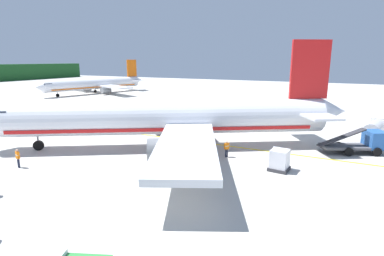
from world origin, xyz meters
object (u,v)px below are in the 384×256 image
Objects in this scene: airliner_mid_apron at (96,84)px; crew_marshaller at (227,148)px; airliner_foreground at (168,118)px; service_truck_catering at (377,128)px; cargo_container_mid at (280,160)px; crew_loader_left at (18,157)px; service_truck_baggage at (364,142)px.

airliner_mid_apron is 67.96m from crew_marshaller.
airliner_mid_apron is at bearing 51.19° from airliner_foreground.
service_truck_catering is (-23.82, -69.66, -1.40)m from airliner_mid_apron.
crew_marshaller is (-15.42, 14.21, -0.39)m from service_truck_catering.
cargo_container_mid reaches higher than crew_loader_left.
airliner_foreground is at bearing -128.81° from airliner_mid_apron.
service_truck_baggage reaches higher than crew_loader_left.
airliner_foreground is 7.52m from crew_marshaller.
crew_loader_left is (-27.01, 30.20, -0.34)m from service_truck_catering.
crew_marshaller is at bearing -54.08° from crew_loader_left.
airliner_mid_apron is at bearing 65.20° from service_truck_baggage.
airliner_foreground is 5.42× the size of service_truck_baggage.
airliner_foreground reaches higher than service_truck_baggage.
airliner_mid_apron is 73.63m from service_truck_catering.
crew_marshaller is at bearing 75.58° from cargo_container_mid.
airliner_foreground is 13.04m from cargo_container_mid.
service_truck_catering is at bearing -42.65° from crew_marshaller.
airliner_foreground is 21.90× the size of crew_marshaller.
cargo_container_mid is at bearing -64.76° from crew_loader_left.
airliner_mid_apron reaches higher than service_truck_catering.
airliner_mid_apron is 73.34m from cargo_container_mid.
service_truck_baggage is at bearing -55.68° from crew_loader_left.
service_truck_catering is 4.03× the size of crew_marshaller.
crew_loader_left is at bearing -142.18° from airliner_mid_apron.
crew_loader_left is at bearing 131.81° from service_truck_catering.
airliner_mid_apron is (38.87, 48.32, -0.59)m from airliner_foreground.
crew_marshaller is (-39.24, -55.45, -1.79)m from airliner_mid_apron.
cargo_container_mid is at bearing 143.26° from service_truck_baggage.
airliner_foreground is at bearing 110.87° from service_truck_baggage.
service_truck_baggage is 7.77m from service_truck_catering.
crew_marshaller is at bearing -93.03° from airliner_foreground.
service_truck_baggage is 3.85× the size of crew_loader_left.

